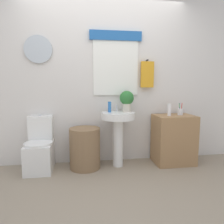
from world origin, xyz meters
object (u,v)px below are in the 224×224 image
toilet (40,149)px  wooden_cabinet (173,139)px  toothbrush_cup (180,112)px  pedestal_sink (118,127)px  laundry_hamper (85,148)px  soap_bottle (110,107)px  lotion_bottle (169,110)px  potted_plant (127,99)px

toilet → wooden_cabinet: size_ratio=1.04×
wooden_cabinet → toothbrush_cup: 0.44m
pedestal_sink → wooden_cabinet: pedestal_sink is taller
toothbrush_cup → wooden_cabinet: bearing=-169.0°
laundry_hamper → soap_bottle: bearing=7.6°
wooden_cabinet → lotion_bottle: size_ratio=4.12×
pedestal_sink → toilet: bearing=178.2°
soap_bottle → potted_plant: potted_plant is taller
pedestal_sink → lotion_bottle: bearing=-3.0°
pedestal_sink → soap_bottle: 0.32m
soap_bottle → potted_plant: size_ratio=0.49×
potted_plant → soap_bottle: bearing=-177.8°
potted_plant → laundry_hamper: bearing=-174.6°
lotion_bottle → laundry_hamper: bearing=178.2°
toilet → toothbrush_cup: (2.11, -0.02, 0.51)m
toilet → pedestal_sink: bearing=-1.8°
soap_bottle → toothbrush_cup: (1.10, -0.03, -0.09)m
wooden_cabinet → soap_bottle: 1.12m
potted_plant → toothbrush_cup: bearing=-2.7°
laundry_hamper → pedestal_sink: 0.58m
toilet → lotion_bottle: (1.91, -0.08, 0.55)m
wooden_cabinet → potted_plant: potted_plant is taller
soap_bottle → laundry_hamper: bearing=-172.4°
pedestal_sink → lotion_bottle: 0.81m
laundry_hamper → toothbrush_cup: 1.56m
potted_plant → lotion_bottle: bearing=-9.0°
pedestal_sink → lotion_bottle: (0.77, -0.04, 0.24)m
laundry_hamper → potted_plant: bearing=5.4°
laundry_hamper → soap_bottle: size_ratio=3.84×
wooden_cabinet → lotion_bottle: (-0.10, -0.04, 0.47)m
wooden_cabinet → soap_bottle: soap_bottle is taller
laundry_hamper → wooden_cabinet: bearing=0.0°
laundry_hamper → potted_plant: (0.63, 0.06, 0.70)m
toilet → toothbrush_cup: toothbrush_cup is taller
pedestal_sink → potted_plant: bearing=23.2°
toilet → pedestal_sink: pedestal_sink is taller
toilet → wooden_cabinet: 2.01m
potted_plant → pedestal_sink: bearing=-156.8°
pedestal_sink → lotion_bottle: lotion_bottle is taller
laundry_hamper → wooden_cabinet: (1.37, 0.00, 0.08)m
laundry_hamper → toothbrush_cup: bearing=0.8°
lotion_bottle → toothbrush_cup: size_ratio=0.99×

